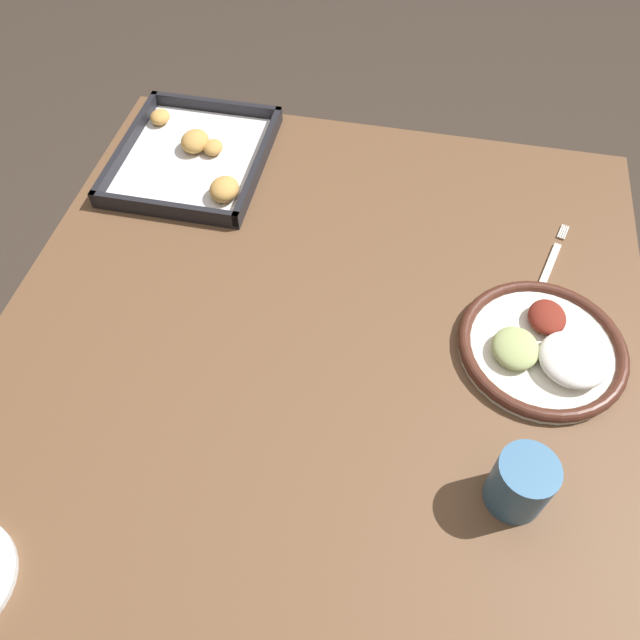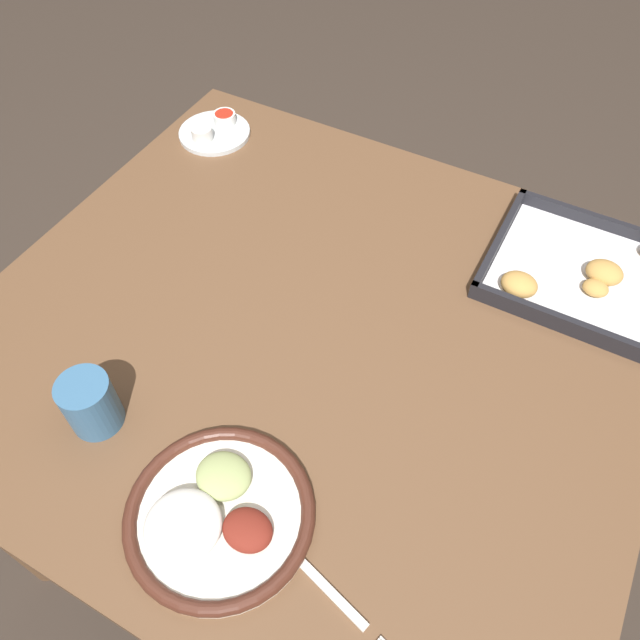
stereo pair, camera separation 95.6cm
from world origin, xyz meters
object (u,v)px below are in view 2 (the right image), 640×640
baking_tray (583,274)px  fork (328,589)px  dinner_plate (216,514)px  saucer_plate (214,130)px  drinking_cup (90,403)px

baking_tray → fork: bearing=-102.5°
dinner_plate → baking_tray: dinner_plate is taller
dinner_plate → saucer_plate: 0.86m
dinner_plate → drinking_cup: size_ratio=2.76×
fork → drinking_cup: 0.42m
saucer_plate → drinking_cup: 0.71m
fork → baking_tray: size_ratio=0.64×
dinner_plate → drinking_cup: 0.25m
fork → saucer_plate: saucer_plate is taller
drinking_cup → dinner_plate: bearing=-9.6°
dinner_plate → baking_tray: 0.74m
dinner_plate → baking_tray: size_ratio=0.79×
dinner_plate → saucer_plate: dinner_plate is taller
fork → drinking_cup: (-0.41, 0.05, 0.04)m
saucer_plate → baking_tray: size_ratio=0.47×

